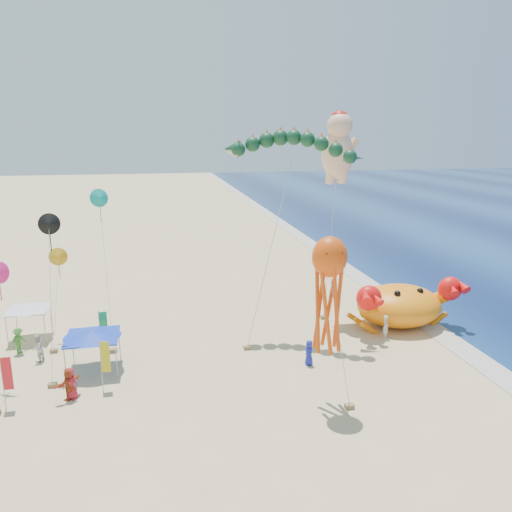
% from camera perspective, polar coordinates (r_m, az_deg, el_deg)
% --- Properties ---
extents(ground, '(320.00, 320.00, 0.00)m').
position_cam_1_polar(ground, '(35.04, 3.93, -11.00)').
color(ground, '#D1B784').
rests_on(ground, ground).
extents(foam_strip, '(320.00, 320.00, 0.00)m').
position_cam_1_polar(foam_strip, '(39.75, 21.06, -8.83)').
color(foam_strip, silver).
rests_on(foam_strip, ground).
extents(crab_inflatable, '(9.04, 6.25, 3.96)m').
position_cam_1_polar(crab_inflatable, '(40.64, 16.13, -5.31)').
color(crab_inflatable, orange).
rests_on(crab_inflatable, ground).
extents(dragon_kite, '(9.58, 5.29, 14.63)m').
position_cam_1_polar(dragon_kite, '(35.75, 4.03, 11.99)').
color(dragon_kite, '#0E351E').
rests_on(dragon_kite, ground).
extents(cherub_kite, '(2.61, 2.39, 16.39)m').
position_cam_1_polar(cherub_kite, '(40.04, 9.37, 12.34)').
color(cherub_kite, '#FFC59B').
rests_on(cherub_kite, ground).
extents(octopus_kite, '(2.30, 2.00, 9.51)m').
position_cam_1_polar(octopus_kite, '(26.82, 8.31, -3.40)').
color(octopus_kite, '#E84B0C').
rests_on(octopus_kite, ground).
extents(canopy_blue, '(3.55, 3.55, 2.71)m').
position_cam_1_polar(canopy_blue, '(33.39, -18.22, -8.43)').
color(canopy_blue, gray).
rests_on(canopy_blue, ground).
extents(canopy_white, '(3.03, 3.03, 2.71)m').
position_cam_1_polar(canopy_white, '(40.00, -24.60, -5.31)').
color(canopy_white, gray).
rests_on(canopy_white, ground).
extents(feather_flags, '(9.45, 6.26, 3.20)m').
position_cam_1_polar(feather_flags, '(33.25, -22.89, -9.75)').
color(feather_flags, gray).
rests_on(feather_flags, ground).
extents(beachgoers, '(26.61, 8.61, 1.89)m').
position_cam_1_polar(beachgoers, '(33.43, -16.83, -11.14)').
color(beachgoers, silver).
rests_on(beachgoers, ground).
extents(small_kites, '(6.70, 10.24, 10.97)m').
position_cam_1_polar(small_kites, '(34.84, -21.98, 0.59)').
color(small_kites, orange).
rests_on(small_kites, ground).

